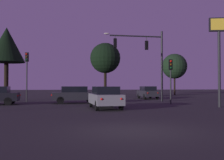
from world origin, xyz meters
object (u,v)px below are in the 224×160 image
(traffic_light_corner_left, at_px, (171,72))
(car_crossing_left, at_px, (75,94))
(traffic_signal_mast_arm, at_px, (146,53))
(store_sign_illuminated, at_px, (219,41))
(car_nearside_lane, at_px, (105,97))
(tree_center_horizon, at_px, (7,45))
(traffic_light_corner_right, at_px, (27,67))
(tree_behind_sign, at_px, (174,66))
(car_far_lane, at_px, (148,92))
(tree_left_far, at_px, (105,58))

(traffic_light_corner_left, relative_size, car_crossing_left, 0.88)
(traffic_signal_mast_arm, relative_size, store_sign_illuminated, 1.08)
(traffic_light_corner_left, relative_size, car_nearside_lane, 0.85)
(tree_center_horizon, bearing_deg, traffic_light_corner_left, -25.67)
(traffic_light_corner_right, relative_size, car_crossing_left, 1.11)
(tree_behind_sign, bearing_deg, car_far_lane, -122.88)
(traffic_signal_mast_arm, height_order, car_crossing_left, traffic_signal_mast_arm)
(traffic_light_corner_left, height_order, traffic_light_corner_right, traffic_light_corner_right)
(car_far_lane, bearing_deg, tree_center_horizon, -170.54)
(tree_left_far, distance_m, tree_center_horizon, 19.46)
(tree_left_far, xyz_separation_m, tree_center_horizon, (-12.34, -15.04, -0.38))
(tree_behind_sign, bearing_deg, car_nearside_lane, -120.32)
(traffic_light_corner_right, height_order, car_far_lane, traffic_light_corner_right)
(car_nearside_lane, distance_m, tree_center_horizon, 14.91)
(traffic_light_corner_left, distance_m, traffic_light_corner_right, 13.73)
(car_far_lane, distance_m, tree_left_far, 13.96)
(traffic_light_corner_left, relative_size, car_far_lane, 0.90)
(traffic_signal_mast_arm, distance_m, traffic_light_corner_left, 4.68)
(traffic_signal_mast_arm, bearing_deg, tree_behind_sign, 61.09)
(traffic_light_corner_right, distance_m, car_nearside_lane, 11.32)
(traffic_light_corner_right, xyz_separation_m, tree_left_far, (10.00, 17.06, 2.76))
(traffic_light_corner_right, height_order, car_nearside_lane, traffic_light_corner_right)
(traffic_signal_mast_arm, xyz_separation_m, traffic_light_corner_right, (-11.70, 1.13, -1.45))
(store_sign_illuminated, xyz_separation_m, tree_center_horizon, (-17.29, 11.04, 0.94))
(car_nearside_lane, height_order, tree_behind_sign, tree_behind_sign)
(traffic_light_corner_left, relative_size, traffic_light_corner_right, 0.80)
(car_nearside_lane, height_order, tree_left_far, tree_left_far)
(car_crossing_left, bearing_deg, tree_left_far, 74.77)
(tree_behind_sign, bearing_deg, traffic_light_corner_right, -140.28)
(car_nearside_lane, bearing_deg, traffic_light_corner_left, 30.81)
(traffic_light_corner_left, bearing_deg, store_sign_illuminated, -59.39)
(store_sign_illuminated, bearing_deg, traffic_light_corner_right, 148.91)
(traffic_signal_mast_arm, distance_m, store_sign_illuminated, 8.53)
(traffic_signal_mast_arm, distance_m, car_crossing_left, 8.31)
(tree_behind_sign, bearing_deg, traffic_signal_mast_arm, -118.91)
(traffic_light_corner_left, distance_m, car_crossing_left, 8.67)
(traffic_light_corner_right, bearing_deg, store_sign_illuminated, -31.09)
(store_sign_illuminated, relative_size, tree_behind_sign, 0.89)
(car_far_lane, relative_size, tree_center_horizon, 0.56)
(car_far_lane, bearing_deg, traffic_light_corner_left, -95.10)
(car_crossing_left, xyz_separation_m, tree_center_horizon, (-6.96, 4.72, 4.99))
(traffic_light_corner_right, xyz_separation_m, car_nearside_lane, (6.52, -8.88, -2.60))
(car_nearside_lane, height_order, store_sign_illuminated, store_sign_illuminated)
(car_far_lane, xyz_separation_m, tree_behind_sign, (9.21, 14.25, 4.31))
(car_nearside_lane, height_order, car_far_lane, same)
(traffic_light_corner_right, height_order, tree_center_horizon, tree_center_horizon)
(traffic_signal_mast_arm, relative_size, car_nearside_lane, 1.57)
(tree_left_far, bearing_deg, traffic_light_corner_left, -83.10)
(traffic_signal_mast_arm, xyz_separation_m, car_crossing_left, (-7.08, -1.57, -4.05))
(car_crossing_left, bearing_deg, traffic_light_corner_right, 149.74)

